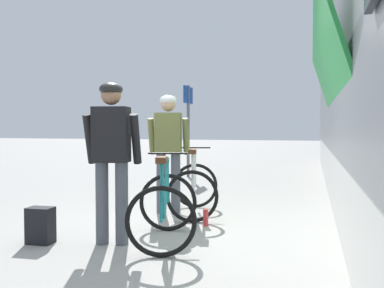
# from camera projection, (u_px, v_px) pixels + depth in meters

# --- Properties ---
(ground_plane) EXTENTS (80.00, 80.00, 0.00)m
(ground_plane) POSITION_uv_depth(u_px,v_px,m) (178.00, 236.00, 4.67)
(ground_plane) COLOR #A09E99
(cyclist_near_in_olive) EXTENTS (0.65, 0.39, 1.76)m
(cyclist_near_in_olive) POSITION_uv_depth(u_px,v_px,m) (168.00, 143.00, 5.93)
(cyclist_near_in_olive) COLOR #4C515B
(cyclist_near_in_olive) RESTS_ON ground
(cyclist_far_in_dark) EXTENTS (0.65, 0.39, 1.76)m
(cyclist_far_in_dark) POSITION_uv_depth(u_px,v_px,m) (112.00, 148.00, 4.32)
(cyclist_far_in_dark) COLOR #4C515B
(cyclist_far_in_dark) RESTS_ON ground
(bicycle_near_white) EXTENTS (0.95, 1.21, 0.99)m
(bicycle_near_white) POSITION_uv_depth(u_px,v_px,m) (194.00, 187.00, 5.83)
(bicycle_near_white) COLOR black
(bicycle_near_white) RESTS_ON ground
(bicycle_far_teal) EXTENTS (0.98, 1.23, 0.99)m
(bicycle_far_teal) POSITION_uv_depth(u_px,v_px,m) (165.00, 207.00, 4.38)
(bicycle_far_teal) COLOR black
(bicycle_far_teal) RESTS_ON ground
(backpack_on_platform) EXTENTS (0.29, 0.20, 0.40)m
(backpack_on_platform) POSITION_uv_depth(u_px,v_px,m) (40.00, 225.00, 4.37)
(backpack_on_platform) COLOR black
(backpack_on_platform) RESTS_ON ground
(water_bottle_near_the_bikes) EXTENTS (0.07, 0.07, 0.22)m
(water_bottle_near_the_bikes) POSITION_uv_depth(u_px,v_px,m) (206.00, 218.00, 5.16)
(water_bottle_near_the_bikes) COLOR red
(water_bottle_near_the_bikes) RESTS_ON ground
(platform_sign_post) EXTENTS (0.08, 0.70, 2.40)m
(platform_sign_post) POSITION_uv_depth(u_px,v_px,m) (188.00, 115.00, 10.42)
(platform_sign_post) COLOR #595B60
(platform_sign_post) RESTS_ON ground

